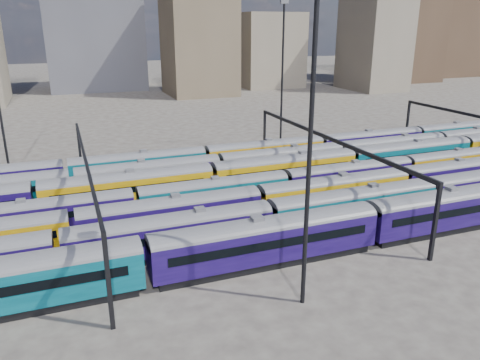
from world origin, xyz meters
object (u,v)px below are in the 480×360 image
object	(u,v)px
rake_0	(369,219)
mast_2	(310,137)
rake_2	(258,199)
rake_1	(171,230)

from	to	relation	value
rake_0	mast_2	distance (m)	17.25
rake_2	mast_2	bearing A→B (deg)	-100.84
rake_2	rake_1	bearing A→B (deg)	-156.23
rake_1	mast_2	size ratio (longest dim) A/B	5.70
rake_0	rake_2	distance (m)	12.82
rake_2	mast_2	xyz separation A→B (m)	(-3.25, -17.00, 11.35)
rake_0	mast_2	bearing A→B (deg)	-148.15
rake_0	rake_2	xyz separation A→B (m)	(-8.02, 10.00, -0.33)
mast_2	rake_2	bearing A→B (deg)	79.16
rake_1	mast_2	bearing A→B (deg)	-55.99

